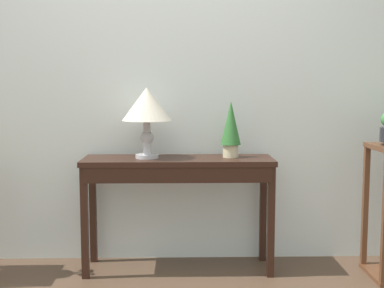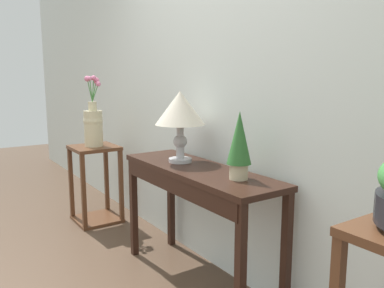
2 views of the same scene
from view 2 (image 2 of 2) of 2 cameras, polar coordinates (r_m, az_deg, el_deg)
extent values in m
cube|color=silver|center=(2.65, 4.95, 11.21)|extent=(9.00, 0.10, 2.80)
cube|color=black|center=(2.48, 0.86, -3.82)|extent=(1.27, 0.39, 0.03)
cube|color=black|center=(2.40, -2.57, -5.92)|extent=(1.20, 0.03, 0.10)
cube|color=black|center=(3.01, -8.37, -9.08)|extent=(0.04, 0.04, 0.73)
cube|color=black|center=(2.07, 6.96, -18.04)|extent=(0.04, 0.04, 0.73)
cube|color=black|center=(3.15, -3.03, -8.11)|extent=(0.04, 0.04, 0.73)
cube|color=black|center=(2.28, 13.35, -15.58)|extent=(0.04, 0.04, 0.73)
cylinder|color=#B7B7BC|center=(2.64, -1.69, -2.32)|extent=(0.15, 0.15, 0.02)
cylinder|color=#B7B7BC|center=(2.62, -1.70, -0.85)|extent=(0.05, 0.05, 0.11)
sphere|color=#B7B7BC|center=(2.61, -1.71, 0.37)|extent=(0.09, 0.09, 0.09)
cylinder|color=#B7B7BC|center=(2.61, -1.71, 1.59)|extent=(0.05, 0.05, 0.11)
cone|color=beige|center=(2.59, -1.73, 5.21)|extent=(0.33, 0.33, 0.22)
cylinder|color=beige|center=(2.21, 6.73, -3.93)|extent=(0.10, 0.10, 0.09)
cone|color=#2D662D|center=(2.17, 6.82, 0.92)|extent=(0.14, 0.14, 0.29)
cube|color=#56331E|center=(3.69, -13.87, -0.52)|extent=(0.39, 0.39, 0.03)
cube|color=#56331E|center=(3.87, -13.46, -10.45)|extent=(0.39, 0.39, 0.03)
cube|color=#56331E|center=(3.87, -16.98, -5.33)|extent=(0.04, 0.03, 0.65)
cube|color=#56331E|center=(3.55, -15.31, -6.59)|extent=(0.04, 0.03, 0.65)
cube|color=#56331E|center=(3.98, -12.19, -4.71)|extent=(0.04, 0.04, 0.65)
cube|color=#56331E|center=(3.67, -10.15, -5.86)|extent=(0.04, 0.04, 0.65)
cylinder|color=beige|center=(3.67, -13.98, 2.17)|extent=(0.16, 0.16, 0.32)
sphere|color=beige|center=(3.66, -14.02, 3.26)|extent=(0.17, 0.17, 0.17)
cylinder|color=beige|center=(3.65, -14.11, 5.29)|extent=(0.07, 0.07, 0.08)
cylinder|color=#478442|center=(3.63, -14.31, 7.50)|extent=(0.03, 0.03, 0.20)
sphere|color=pink|center=(3.61, -14.49, 9.10)|extent=(0.04, 0.04, 0.04)
cylinder|color=#478442|center=(3.66, -13.88, 7.39)|extent=(0.04, 0.06, 0.19)
sphere|color=pink|center=(3.69, -13.62, 8.85)|extent=(0.06, 0.06, 0.06)
cylinder|color=#478442|center=(3.65, -14.48, 7.49)|extent=(0.05, 0.03, 0.20)
sphere|color=pink|center=(3.67, -14.82, 9.06)|extent=(0.05, 0.05, 0.05)
cylinder|color=#478442|center=(3.64, -13.73, 7.15)|extent=(0.04, 0.06, 0.16)
sphere|color=pink|center=(3.63, -13.33, 8.40)|extent=(0.04, 0.04, 0.04)
cylinder|color=#478442|center=(3.64, -14.04, 7.55)|extent=(0.01, 0.03, 0.21)
sphere|color=pink|center=(3.65, -13.95, 9.18)|extent=(0.05, 0.05, 0.05)
camera|label=1|loc=(2.84, -80.25, 0.03)|focal=48.69mm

